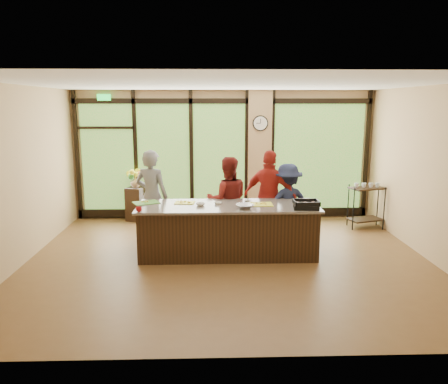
{
  "coord_description": "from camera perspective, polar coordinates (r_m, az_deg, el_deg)",
  "views": [
    {
      "loc": [
        -0.3,
        -7.25,
        2.68
      ],
      "look_at": [
        -0.06,
        0.4,
        1.14
      ],
      "focal_mm": 35.0,
      "sensor_mm": 36.0,
      "label": 1
    }
  ],
  "objects": [
    {
      "name": "floor",
      "position": [
        7.73,
        0.58,
        -8.88
      ],
      "size": [
        7.0,
        7.0,
        0.0
      ],
      "primitive_type": "plane",
      "color": "brown",
      "rests_on": "ground"
    },
    {
      "name": "ceiling",
      "position": [
        7.26,
        0.62,
        13.94
      ],
      "size": [
        7.0,
        7.0,
        0.0
      ],
      "primitive_type": "plane",
      "rotation": [
        3.14,
        0.0,
        0.0
      ],
      "color": "white",
      "rests_on": "back_wall"
    },
    {
      "name": "back_wall",
      "position": [
        10.32,
        -0.09,
        4.83
      ],
      "size": [
        7.0,
        0.0,
        7.0
      ],
      "primitive_type": "plane",
      "rotation": [
        1.57,
        0.0,
        0.0
      ],
      "color": "tan",
      "rests_on": "floor"
    },
    {
      "name": "left_wall",
      "position": [
        8.01,
        -25.31,
        1.84
      ],
      "size": [
        0.0,
        6.0,
        6.0
      ],
      "primitive_type": "plane",
      "rotation": [
        1.57,
        0.0,
        1.57
      ],
      "color": "tan",
      "rests_on": "floor"
    },
    {
      "name": "right_wall",
      "position": [
        8.27,
        25.64,
        2.07
      ],
      "size": [
        0.0,
        6.0,
        6.0
      ],
      "primitive_type": "plane",
      "rotation": [
        1.57,
        0.0,
        -1.57
      ],
      "color": "tan",
      "rests_on": "floor"
    },
    {
      "name": "window_wall",
      "position": [
        10.29,
        0.83,
        4.23
      ],
      "size": [
        6.9,
        0.12,
        3.0
      ],
      "color": "tan",
      "rests_on": "floor"
    },
    {
      "name": "island_base",
      "position": [
        7.88,
        0.49,
        -5.12
      ],
      "size": [
        3.1,
        1.0,
        0.88
      ],
      "primitive_type": "cube",
      "color": "black",
      "rests_on": "floor"
    },
    {
      "name": "countertop",
      "position": [
        7.76,
        0.5,
        -1.86
      ],
      "size": [
        3.2,
        1.1,
        0.04
      ],
      "primitive_type": "cube",
      "color": "slate",
      "rests_on": "island_base"
    },
    {
      "name": "wall_clock",
      "position": [
        10.19,
        4.77,
        8.94
      ],
      "size": [
        0.36,
        0.04,
        0.36
      ],
      "color": "black",
      "rests_on": "window_wall"
    },
    {
      "name": "cook_left",
      "position": [
        8.61,
        -9.41,
        -0.58
      ],
      "size": [
        0.78,
        0.64,
        1.83
      ],
      "primitive_type": "imported",
      "rotation": [
        0.0,
        0.0,
        2.79
      ],
      "color": "slate",
      "rests_on": "floor"
    },
    {
      "name": "cook_midleft",
      "position": [
        8.47,
        0.47,
        -1.08
      ],
      "size": [
        0.86,
        0.69,
        1.7
      ],
      "primitive_type": "imported",
      "rotation": [
        0.0,
        0.0,
        3.2
      ],
      "color": "maroon",
      "rests_on": "floor"
    },
    {
      "name": "cook_midright",
      "position": [
        8.54,
        6.01,
        -0.63
      ],
      "size": [
        1.15,
        0.84,
        1.81
      ],
      "primitive_type": "imported",
      "rotation": [
        0.0,
        0.0,
        2.72
      ],
      "color": "maroon",
      "rests_on": "floor"
    },
    {
      "name": "cook_right",
      "position": [
        8.56,
        8.28,
        -1.52
      ],
      "size": [
        1.11,
        0.79,
        1.56
      ],
      "primitive_type": "imported",
      "rotation": [
        0.0,
        0.0,
        3.36
      ],
      "color": "#1C223E",
      "rests_on": "floor"
    },
    {
      "name": "roasting_pan",
      "position": [
        7.62,
        10.67,
        -1.86
      ],
      "size": [
        0.46,
        0.37,
        0.08
      ],
      "primitive_type": "cube",
      "rotation": [
        0.0,
        0.0,
        -0.11
      ],
      "color": "black",
      "rests_on": "countertop"
    },
    {
      "name": "mixing_bowl",
      "position": [
        7.51,
        2.73,
        -1.87
      ],
      "size": [
        0.38,
        0.38,
        0.07
      ],
      "primitive_type": "imported",
      "rotation": [
        0.0,
        0.0,
        0.34
      ],
      "color": "silver",
      "rests_on": "countertop"
    },
    {
      "name": "cutting_board_left",
      "position": [
        8.04,
        -10.14,
        -1.37
      ],
      "size": [
        0.54,
        0.49,
        0.01
      ],
      "primitive_type": "cube",
      "rotation": [
        0.0,
        0.0,
        0.43
      ],
      "color": "#509235",
      "rests_on": "countertop"
    },
    {
      "name": "cutting_board_center",
      "position": [
        7.95,
        -5.16,
        -1.39
      ],
      "size": [
        0.38,
        0.3,
        0.01
      ],
      "primitive_type": "cube",
      "rotation": [
        0.0,
        0.0,
        -0.1
      ],
      "color": "yellow",
      "rests_on": "countertop"
    },
    {
      "name": "cutting_board_right",
      "position": [
        7.81,
        4.72,
        -1.61
      ],
      "size": [
        0.44,
        0.33,
        0.01
      ],
      "primitive_type": "cube",
      "rotation": [
        0.0,
        0.0,
        0.0
      ],
      "color": "yellow",
      "rests_on": "countertop"
    },
    {
      "name": "prep_bowl_near",
      "position": [
        7.7,
        -3.09,
        -1.62
      ],
      "size": [
        0.18,
        0.18,
        0.05
      ],
      "primitive_type": "imported",
      "rotation": [
        0.0,
        0.0,
        0.15
      ],
      "color": "silver",
      "rests_on": "countertop"
    },
    {
      "name": "prep_bowl_mid",
      "position": [
        7.81,
        -0.8,
        -1.45
      ],
      "size": [
        0.17,
        0.17,
        0.04
      ],
      "primitive_type": "imported",
      "rotation": [
        0.0,
        0.0,
        -0.4
      ],
      "color": "silver",
      "rests_on": "countertop"
    },
    {
      "name": "prep_bowl_far",
      "position": [
        8.05,
        3.01,
        -1.14
      ],
      "size": [
        0.13,
        0.13,
        0.03
      ],
      "primitive_type": "imported",
      "rotation": [
        0.0,
        0.0,
        0.14
      ],
      "color": "silver",
      "rests_on": "countertop"
    },
    {
      "name": "red_ramekin",
      "position": [
        7.4,
        -11.06,
        -2.23
      ],
      "size": [
        0.13,
        0.13,
        0.08
      ],
      "primitive_type": "imported",
      "rotation": [
        0.0,
        0.0,
        0.26
      ],
      "color": "#A01013",
      "rests_on": "countertop"
    },
    {
      "name": "flower_stand",
      "position": [
        10.4,
        -11.36,
        -1.54
      ],
      "size": [
        0.51,
        0.51,
        0.78
      ],
      "primitive_type": "cube",
      "rotation": [
        0.0,
        0.0,
        -0.37
      ],
      "color": "black",
      "rests_on": "floor"
    },
    {
      "name": "flower_vase",
      "position": [
        10.3,
        -11.47,
        1.29
      ],
      "size": [
        0.27,
        0.27,
        0.26
      ],
      "primitive_type": "imported",
      "rotation": [
        0.0,
        0.0,
        0.09
      ],
      "color": "#937350",
      "rests_on": "flower_stand"
    },
    {
      "name": "bar_cart",
      "position": [
        10.04,
        18.07,
        -1.12
      ],
      "size": [
        0.82,
        0.62,
        1.0
      ],
      "rotation": [
        0.0,
        0.0,
        0.31
      ],
      "color": "black",
      "rests_on": "floor"
    }
  ]
}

